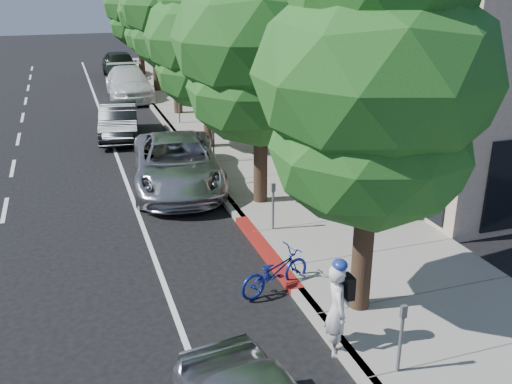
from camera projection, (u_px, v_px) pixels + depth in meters
name	position (u px, v px, depth m)	size (l,w,h in m)	color
ground	(281.00, 273.00, 12.93)	(120.00, 120.00, 0.00)	black
sidewalk	(261.00, 159.00, 20.68)	(4.60, 56.00, 0.15)	gray
curb	(199.00, 165.00, 19.99)	(0.30, 56.00, 0.15)	#9E998E
curb_red_segment	(266.00, 251.00, 13.79)	(0.32, 4.00, 0.15)	maroon
storefront_building	(328.00, 31.00, 30.49)	(10.00, 36.00, 7.00)	beige
street_tree_0	(375.00, 80.00, 9.78)	(4.33, 4.33, 7.43)	black
street_tree_1	(261.00, 41.00, 15.07)	(4.82, 4.82, 7.64)	black
street_tree_2	(206.00, 38.00, 20.56)	(4.54, 4.54, 6.89)	black
street_tree_3	(173.00, 6.00, 25.58)	(4.78, 4.78, 8.05)	black
street_tree_4	(153.00, 13.00, 31.11)	(3.92, 3.92, 6.98)	black
street_tree_5	(138.00, 5.00, 36.36)	(4.43, 4.43, 7.34)	black
cyclist	(337.00, 310.00, 9.94)	(0.63, 0.41, 1.73)	white
bicycle	(275.00, 272.00, 12.04)	(0.61, 1.75, 0.92)	navy
silver_suv	(177.00, 163.00, 17.91)	(2.63, 5.71, 1.59)	#B3B2B8
dark_sedan	(119.00, 121.00, 23.39)	(1.49, 4.27, 1.41)	black
white_pickup	(129.00, 83.00, 30.99)	(2.29, 5.63, 1.63)	white
dark_suv_far	(120.00, 64.00, 37.26)	(2.00, 4.96, 1.69)	black
pedestrian	(257.00, 131.00, 20.82)	(0.80, 0.62, 1.65)	black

